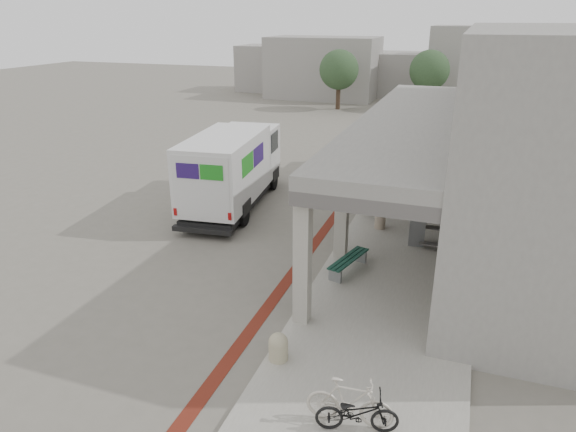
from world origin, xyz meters
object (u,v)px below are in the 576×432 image
at_px(utility_cabinet, 418,227).
at_px(bicycle_black, 357,413).
at_px(fedex_truck, 233,167).
at_px(bicycle_cream, 350,402).
at_px(bench, 348,262).

relative_size(utility_cabinet, bicycle_black, 0.73).
bearing_deg(fedex_truck, utility_cabinet, -18.12).
xyz_separation_m(utility_cabinet, bicycle_cream, (-0.26, -8.87, -0.07)).
height_order(fedex_truck, utility_cabinet, fedex_truck).
distance_m(bench, utility_cabinet, 3.30).
distance_m(utility_cabinet, bicycle_black, 9.00).
bearing_deg(utility_cabinet, bench, -124.92).
relative_size(bicycle_black, bicycle_cream, 0.93).
relative_size(fedex_truck, bicycle_cream, 4.51).
height_order(fedex_truck, bench, fedex_truck).
relative_size(fedex_truck, bench, 3.90).
bearing_deg(bicycle_black, bicycle_cream, 38.43).
height_order(bench, utility_cabinet, utility_cabinet).
distance_m(fedex_truck, bicycle_black, 12.94).
bearing_deg(bicycle_cream, fedex_truck, 30.35).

